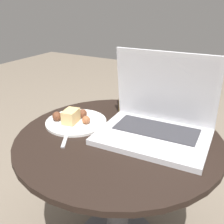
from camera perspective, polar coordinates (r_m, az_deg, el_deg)
The scene contains 6 objects.
table at distance 0.94m, azimuth 1.36°, elevation -11.86°, with size 0.68×0.68×0.49m.
napkin at distance 0.98m, azimuth -8.74°, elevation -1.92°, with size 0.18×0.16×0.00m.
laptop at distance 0.87m, azimuth 9.79°, elevation -1.65°, with size 0.36×0.27×0.27m.
beer_glass at distance 1.00m, azimuth 3.38°, elevation 6.31°, with size 0.07×0.07×0.24m.
snack_plate at distance 0.96m, azimuth -8.19°, elevation -1.64°, with size 0.22×0.22×0.06m.
fork at distance 0.90m, azimuth -9.58°, elevation -4.24°, with size 0.10×0.16×0.01m.
Camera 1 is at (0.36, -0.68, 0.91)m, focal length 42.00 mm.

